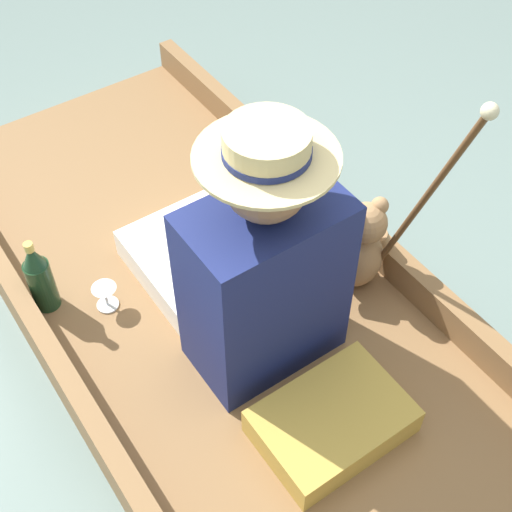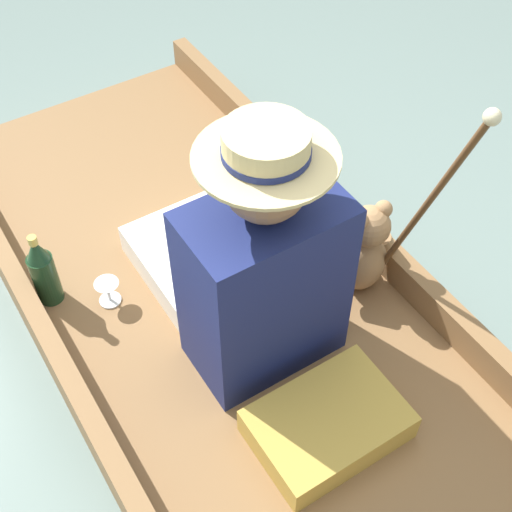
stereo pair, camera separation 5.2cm
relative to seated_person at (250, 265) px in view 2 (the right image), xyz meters
The scene contains 8 objects.
ground_plane 0.45m from the seated_person, 103.82° to the right, with size 16.00×16.00×0.00m, color slate.
punt_boat 0.38m from the seated_person, 103.82° to the right, with size 1.16×3.06×0.24m.
seat_cushion 0.50m from the seated_person, 91.10° to the right, with size 0.42×0.29×0.10m.
seated_person is the anchor object (origin of this frame).
teddy_bear 0.44m from the seated_person, ahead, with size 0.25×0.15×0.36m.
wine_glass 0.54m from the seated_person, 133.27° to the left, with size 0.08×0.08×0.09m.
walking_cane 0.54m from the seated_person, 23.77° to the right, with size 0.04×0.31×0.89m.
champagne_bottle 0.70m from the seated_person, 136.18° to the left, with size 0.08×0.08×0.29m.
Camera 2 is at (-0.68, -1.06, 1.99)m, focal length 50.00 mm.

